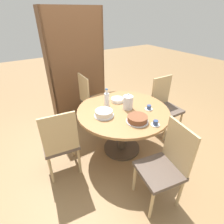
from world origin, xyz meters
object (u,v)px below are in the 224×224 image
at_px(bookshelf, 77,70).
at_px(water_bottle, 107,99).
at_px(cake_main, 137,119).
at_px(cake_second, 104,113).
at_px(cup_a, 149,108).
at_px(chair_a, 60,142).
at_px(chair_b, 165,165).
at_px(chair_c, 165,105).
at_px(chair_d, 91,99).
at_px(cup_b, 155,123).
at_px(coffee_pot, 128,102).

relative_size(bookshelf, water_bottle, 7.47).
height_order(cake_main, cake_second, same).
bearing_deg(cup_a, chair_a, 169.05).
bearing_deg(chair_b, cup_a, 161.16).
distance_m(chair_c, cake_main, 1.05).
xyz_separation_m(chair_d, cake_main, (0.01, -1.26, 0.24)).
bearing_deg(chair_d, cake_main, -177.95).
bearing_deg(cup_b, bookshelf, 95.16).
xyz_separation_m(chair_d, cake_second, (-0.26, -0.92, 0.24)).
xyz_separation_m(chair_c, cup_b, (-0.81, -0.55, 0.23)).
distance_m(coffee_pot, water_bottle, 0.31).
relative_size(chair_a, water_bottle, 3.65).
relative_size(chair_c, cup_a, 8.80).
bearing_deg(bookshelf, cake_second, 80.36).
bearing_deg(water_bottle, cup_b, -71.73).
relative_size(chair_b, chair_d, 1.00).
xyz_separation_m(cup_a, cup_b, (-0.20, -0.33, 0.00)).
height_order(chair_c, chair_d, same).
relative_size(chair_a, chair_c, 1.00).
relative_size(bookshelf, cake_second, 7.64).
bearing_deg(cup_b, water_bottle, 108.27).
bearing_deg(coffee_pot, cup_b, -86.22).
height_order(bookshelf, coffee_pot, bookshelf).
relative_size(cake_main, cup_a, 2.52).
bearing_deg(cake_second, cup_a, -17.11).
height_order(chair_c, cake_second, chair_c).
distance_m(chair_d, water_bottle, 0.77).
height_order(water_bottle, cake_second, water_bottle).
relative_size(coffee_pot, cake_main, 0.83).
bearing_deg(cake_main, chair_b, -96.80).
distance_m(chair_c, bookshelf, 1.75).
bearing_deg(chair_d, water_bottle, 174.03).
height_order(chair_c, cake_main, chair_c).
height_order(chair_d, cake_main, chair_d).
distance_m(chair_c, chair_d, 1.30).
bearing_deg(cake_main, chair_d, 90.64).
distance_m(cake_second, cup_b, 0.66).
distance_m(chair_a, coffee_pot, 1.03).
height_order(bookshelf, cup_b, bookshelf).
bearing_deg(chair_b, bookshelf, -170.15).
xyz_separation_m(chair_d, cup_a, (0.35, -1.11, 0.23)).
xyz_separation_m(chair_a, cup_b, (1.02, -0.56, 0.23)).
bearing_deg(chair_b, chair_a, -128.96).
height_order(chair_a, coffee_pot, chair_a).
distance_m(coffee_pot, cup_b, 0.51).
bearing_deg(cake_second, cake_main, -51.05).
bearing_deg(chair_b, coffee_pot, 179.80).
distance_m(cake_main, cake_second, 0.44).
height_order(chair_b, cake_second, chair_b).
height_order(chair_c, coffee_pot, chair_c).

